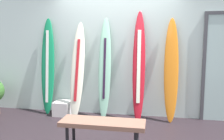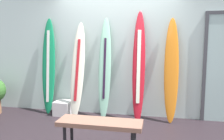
% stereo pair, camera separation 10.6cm
% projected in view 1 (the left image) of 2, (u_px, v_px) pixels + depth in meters
% --- Properties ---
extents(ground, '(8.00, 8.00, 0.04)m').
position_uv_depth(ground, '(104.00, 139.00, 3.70)').
color(ground, black).
extents(wall_back, '(7.20, 0.20, 2.80)m').
position_uv_depth(wall_back, '(117.00, 47.00, 4.79)').
color(wall_back, silver).
rests_on(wall_back, ground).
extents(surfboard_emerald, '(0.30, 0.30, 2.01)m').
position_uv_depth(surfboard_emerald, '(48.00, 67.00, 4.83)').
color(surfboard_emerald, '#137E4D').
rests_on(surfboard_emerald, ground).
extents(surfboard_ivory, '(0.30, 0.50, 1.91)m').
position_uv_depth(surfboard_ivory, '(77.00, 71.00, 4.61)').
color(surfboard_ivory, silver).
rests_on(surfboard_ivory, ground).
extents(surfboard_seafoam, '(0.26, 0.41, 1.99)m').
position_uv_depth(surfboard_seafoam, '(105.00, 68.00, 4.57)').
color(surfboard_seafoam, '#8AC7A9').
rests_on(surfboard_seafoam, ground).
extents(surfboard_crimson, '(0.25, 0.52, 2.12)m').
position_uv_depth(surfboard_crimson, '(139.00, 67.00, 4.38)').
color(surfboard_crimson, red).
rests_on(surfboard_crimson, ground).
extents(surfboard_sunset, '(0.27, 0.35, 1.97)m').
position_uv_depth(surfboard_sunset, '(171.00, 71.00, 4.36)').
color(surfboard_sunset, orange).
rests_on(surfboard_sunset, ground).
extents(display_block_left, '(0.35, 0.35, 0.29)m').
position_uv_depth(display_block_left, '(63.00, 108.00, 4.80)').
color(display_block_left, silver).
rests_on(display_block_left, ground).
extents(bench, '(1.14, 0.36, 0.48)m').
position_uv_depth(bench, '(103.00, 125.00, 3.09)').
color(bench, '#845C4B').
rests_on(bench, ground).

